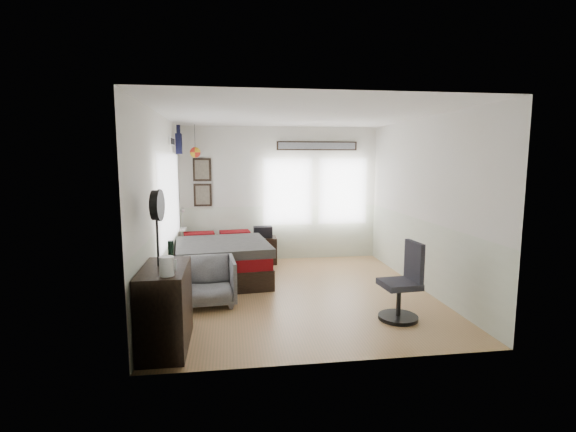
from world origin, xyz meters
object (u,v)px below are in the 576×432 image
(nightstand, at_px, (263,250))
(task_chair, at_px, (403,288))
(armchair, at_px, (209,281))
(dresser, at_px, (165,307))
(bed, at_px, (221,259))

(nightstand, distance_m, task_chair, 3.53)
(armchair, bearing_deg, dresser, -112.30)
(bed, xyz_separation_m, task_chair, (2.35, -2.28, 0.09))
(armchair, bearing_deg, bed, 79.02)
(bed, distance_m, nightstand, 1.20)
(dresser, height_order, task_chair, task_chair)
(nightstand, bearing_deg, armchair, -111.02)
(dresser, distance_m, armchair, 1.38)
(bed, xyz_separation_m, dresser, (-0.56, -2.68, 0.13))
(task_chair, bearing_deg, armchair, 155.22)
(task_chair, bearing_deg, nightstand, 111.38)
(bed, distance_m, dresser, 2.74)
(armchair, height_order, task_chair, task_chair)
(bed, height_order, armchair, armchair)
(bed, distance_m, armchair, 1.37)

